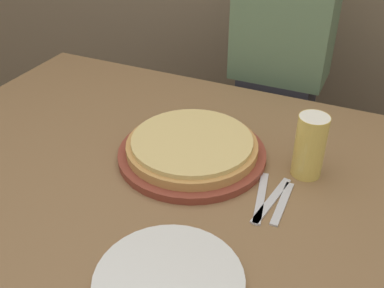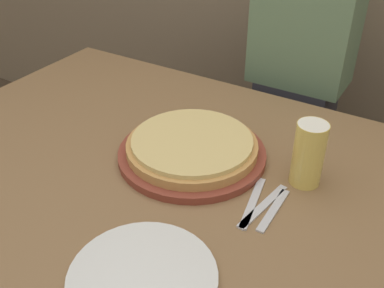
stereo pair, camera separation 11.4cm
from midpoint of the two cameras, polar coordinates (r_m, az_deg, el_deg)
name	(u,v)px [view 2 (the right image)]	position (r m, az deg, el deg)	size (l,w,h in m)	color
dining_table	(190,272)	(1.34, 2.25, -16.05)	(1.58, 1.00, 0.71)	olive
pizza_on_board	(192,149)	(1.15, 2.84, -0.69)	(0.38, 0.38, 0.06)	brown
beer_glass	(309,152)	(1.08, 17.59, -1.02)	(0.07, 0.07, 0.16)	#E5C65B
dinner_plate	(143,278)	(0.86, -2.36, -16.82)	(0.28, 0.28, 0.02)	silver
fork	(253,202)	(1.03, 10.88, -7.42)	(0.05, 0.18, 0.00)	silver
dinner_knife	(263,206)	(1.03, 12.18, -7.86)	(0.05, 0.18, 0.00)	silver
spoon	(273,210)	(1.02, 13.49, -8.30)	(0.02, 0.15, 0.00)	silver
diner_person	(297,92)	(1.68, 15.05, 6.40)	(0.33, 0.20, 1.30)	#33333D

